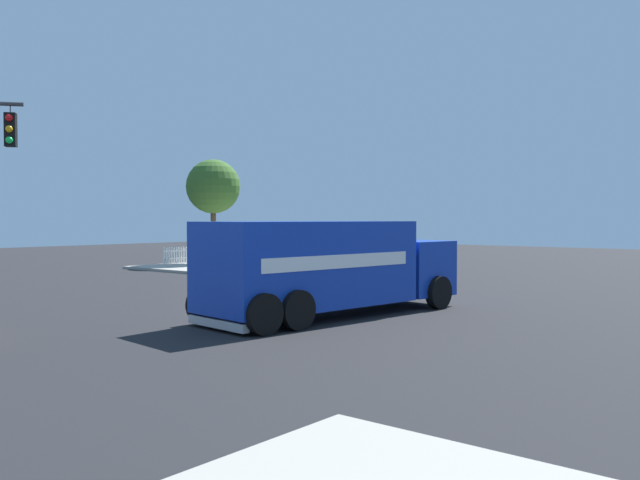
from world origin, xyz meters
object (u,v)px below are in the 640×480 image
at_px(delivery_truck, 329,266).
at_px(pickup_maroon, 362,267).
at_px(shade_tree_near, 213,187).
at_px(pedestrian_near_corner, 279,250).

relative_size(delivery_truck, pickup_maroon, 1.61).
bearing_deg(delivery_truck, shade_tree_near, -123.11).
bearing_deg(shade_tree_near, delivery_truck, 56.89).
height_order(delivery_truck, pedestrian_near_corner, delivery_truck).
height_order(delivery_truck, pickup_maroon, delivery_truck).
relative_size(delivery_truck, pedestrian_near_corner, 5.53).
bearing_deg(shade_tree_near, pedestrian_near_corner, 97.46).
bearing_deg(pedestrian_near_corner, shade_tree_near, -82.54).
xyz_separation_m(pedestrian_near_corner, shade_tree_near, (0.62, -4.73, 3.61)).
distance_m(delivery_truck, pedestrian_near_corner, 18.48).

